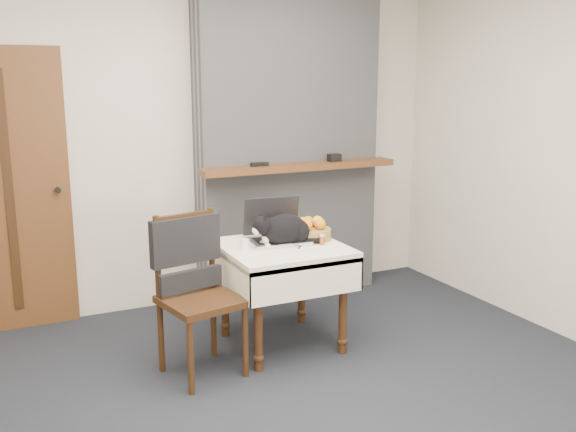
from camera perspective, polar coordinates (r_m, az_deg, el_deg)
name	(u,v)px	position (r m, az deg, el deg)	size (l,w,h in m)	color
ground	(284,417)	(3.62, -0.35, -17.42)	(4.50, 4.50, 0.00)	black
room_shell	(248,82)	(3.57, -3.61, 11.79)	(4.52, 4.01, 2.61)	beige
door	(9,192)	(4.89, -23.56, 1.94)	(0.82, 0.10, 2.00)	brown
chimney	(288,139)	(5.22, -0.02, 6.87)	(1.62, 0.48, 2.60)	gray
side_table	(282,262)	(4.28, -0.55, -4.08)	(0.78, 0.78, 0.70)	#331D0E
laptop	(276,230)	(4.34, -1.11, -1.29)	(0.42, 0.37, 0.29)	#B7B7BC
cat	(285,230)	(4.23, -0.27, -1.26)	(0.49, 0.21, 0.24)	black
cream_jar	(244,244)	(4.14, -3.89, -2.54)	(0.06, 0.06, 0.07)	white
pill_bottle	(322,239)	(4.26, 3.04, -2.09)	(0.03, 0.03, 0.07)	#A94214
fruit_basket	(311,231)	(4.39, 2.09, -1.30)	(0.27, 0.27, 0.15)	olive
desk_clutter	(300,242)	(4.32, 1.08, -2.31)	(0.14, 0.02, 0.01)	black
chair	(193,272)	(3.96, -8.48, -4.91)	(0.53, 0.52, 0.99)	#331D0E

